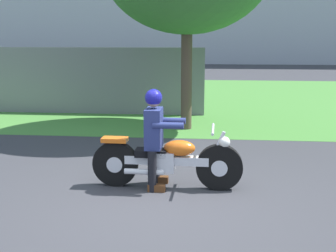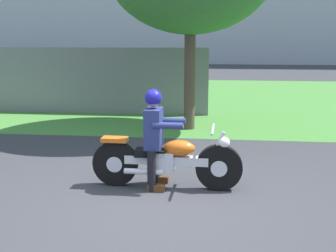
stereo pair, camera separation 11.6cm
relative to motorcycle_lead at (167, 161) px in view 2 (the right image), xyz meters
name	(u,v)px [view 2 (the right image)]	position (x,y,z in m)	size (l,w,h in m)	color
ground	(161,204)	(-0.01, -0.62, -0.39)	(120.00, 120.00, 0.00)	#38383D
grass_verge	(197,98)	(-0.01, 8.96, -0.39)	(60.00, 12.00, 0.01)	#478438
motorcycle_lead	(167,161)	(0.00, 0.00, 0.00)	(2.13, 0.66, 0.88)	black
rider_lead	(155,131)	(-0.17, 0.01, 0.43)	(0.55, 0.48, 1.40)	black
fence_segment	(80,81)	(-3.05, 5.68, 0.51)	(7.00, 0.06, 1.80)	slate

